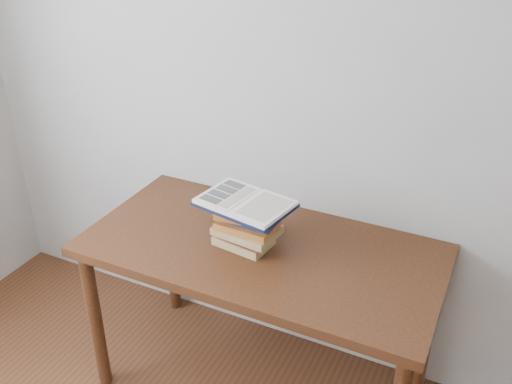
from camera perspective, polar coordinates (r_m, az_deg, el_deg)
The scene contains 3 objects.
desk at distance 2.39m, azimuth 0.52°, elevation -7.37°, with size 1.46×0.73×0.78m.
book_stack at distance 2.28m, azimuth -0.95°, elevation -3.43°, with size 0.27×0.21×0.19m.
open_book at distance 2.24m, azimuth -1.08°, elevation -1.10°, with size 0.39×0.31×0.03m.
Camera 1 is at (0.80, -0.37, 2.09)m, focal length 40.00 mm.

